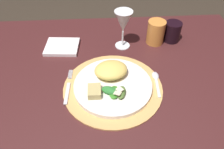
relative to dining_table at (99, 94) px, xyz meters
name	(u,v)px	position (x,y,z in m)	size (l,w,h in m)	color
dining_table	(99,94)	(0.00, 0.00, 0.00)	(1.32, 0.81, 0.71)	#421D1D
placemat	(113,87)	(0.05, -0.09, 0.13)	(0.36, 0.36, 0.01)	tan
dinner_plate	(113,85)	(0.05, -0.09, 0.14)	(0.28, 0.28, 0.02)	silver
pasta_serving	(111,70)	(0.05, -0.04, 0.17)	(0.12, 0.10, 0.05)	#E5C45D
salad_greens	(114,92)	(0.06, -0.13, 0.16)	(0.09, 0.07, 0.03)	#2E7B33
bread_piece	(94,91)	(-0.01, -0.13, 0.16)	(0.06, 0.04, 0.02)	tan
fork	(68,88)	(-0.11, -0.09, 0.14)	(0.02, 0.17, 0.00)	silver
spoon	(156,80)	(0.22, -0.06, 0.14)	(0.02, 0.13, 0.01)	silver
napkin	(62,47)	(-0.15, 0.16, 0.14)	(0.14, 0.12, 0.01)	white
wine_glass	(123,23)	(0.11, 0.16, 0.25)	(0.08, 0.08, 0.17)	silver
amber_tumbler	(156,32)	(0.26, 0.18, 0.18)	(0.08, 0.08, 0.10)	#D18338
dark_tumbler	(172,32)	(0.34, 0.19, 0.17)	(0.07, 0.07, 0.09)	black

